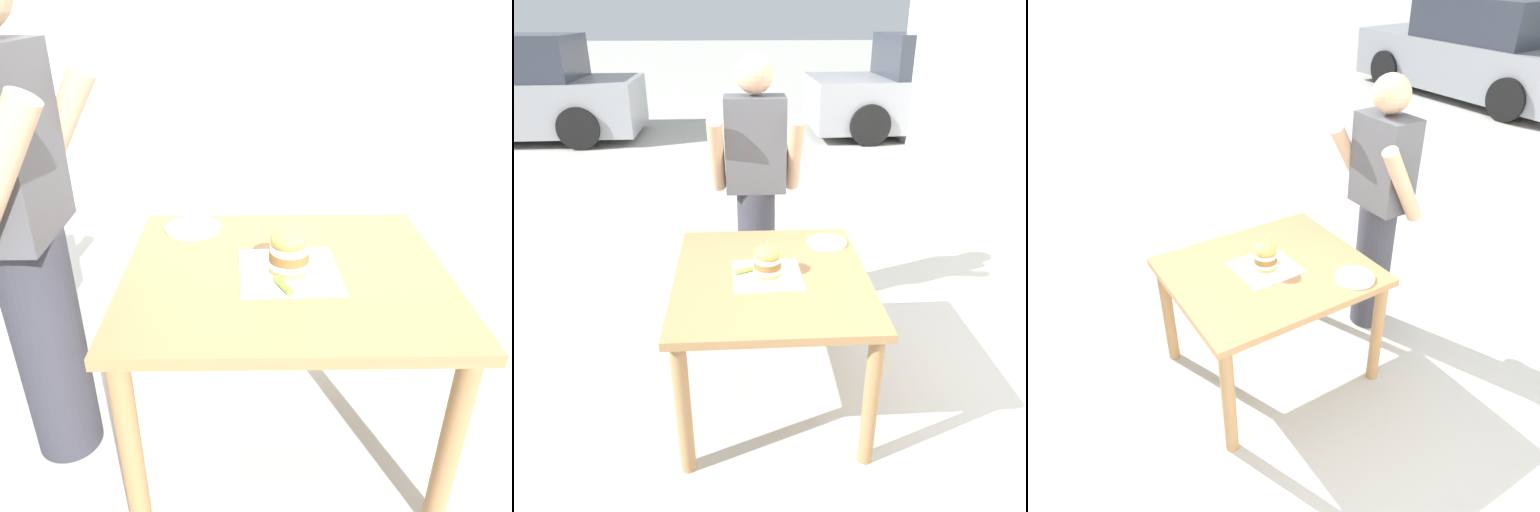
{
  "view_description": "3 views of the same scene",
  "coord_description": "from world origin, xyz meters",
  "views": [
    {
      "loc": [
        -1.47,
        0.12,
        1.56
      ],
      "look_at": [
        0.0,
        0.1,
        0.79
      ],
      "focal_mm": 35.0,
      "sensor_mm": 36.0,
      "label": 1
    },
    {
      "loc": [
        -0.13,
        -2.14,
        1.89
      ],
      "look_at": [
        0.0,
        0.1,
        0.79
      ],
      "focal_mm": 35.0,
      "sensor_mm": 36.0,
      "label": 2
    },
    {
      "loc": [
        2.01,
        -1.17,
        2.28
      ],
      "look_at": [
        0.0,
        0.1,
        0.79
      ],
      "focal_mm": 35.0,
      "sensor_mm": 36.0,
      "label": 3
    }
  ],
  "objects": [
    {
      "name": "patio_table",
      "position": [
        0.0,
        0.0,
        0.63
      ],
      "size": [
        0.94,
        1.09,
        0.74
      ],
      "color": "#9E7247",
      "rests_on": "ground"
    },
    {
      "name": "serving_paper",
      "position": [
        -0.02,
        -0.01,
        0.74
      ],
      "size": [
        0.34,
        0.34,
        0.0
      ],
      "primitive_type": "cube",
      "rotation": [
        0.0,
        0.0,
        0.04
      ],
      "color": "white",
      "rests_on": "patio_table"
    },
    {
      "name": "diner_across_table",
      "position": [
        -0.04,
        0.83,
        0.88
      ],
      "size": [
        0.55,
        0.35,
        1.69
      ],
      "color": "#33333D",
      "rests_on": "ground"
    },
    {
      "name": "side_plate_with_forks",
      "position": [
        0.33,
        0.34,
        0.75
      ],
      "size": [
        0.22,
        0.22,
        0.02
      ],
      "color": "white",
      "rests_on": "patio_table"
    },
    {
      "name": "pickle_spear",
      "position": [
        -0.13,
        0.02,
        0.76
      ],
      "size": [
        0.1,
        0.06,
        0.02
      ],
      "primitive_type": "cylinder",
      "rotation": [
        0.0,
        1.57,
        0.42
      ],
      "color": "#8EA83D",
      "rests_on": "serving_paper"
    },
    {
      "name": "parked_car_mid_block",
      "position": [
        -3.85,
        6.45,
        0.72
      ],
      "size": [
        4.23,
        1.9,
        1.6
      ],
      "color": "gray",
      "rests_on": "ground"
    },
    {
      "name": "ground_plane",
      "position": [
        0.0,
        0.0,
        0.0
      ],
      "size": [
        80.0,
        80.0,
        0.0
      ],
      "primitive_type": "plane",
      "color": "#ADAAA3"
    },
    {
      "name": "sandwich",
      "position": [
        -0.02,
        -0.01,
        0.82
      ],
      "size": [
        0.14,
        0.14,
        0.19
      ],
      "color": "gold",
      "rests_on": "serving_paper"
    }
  ]
}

